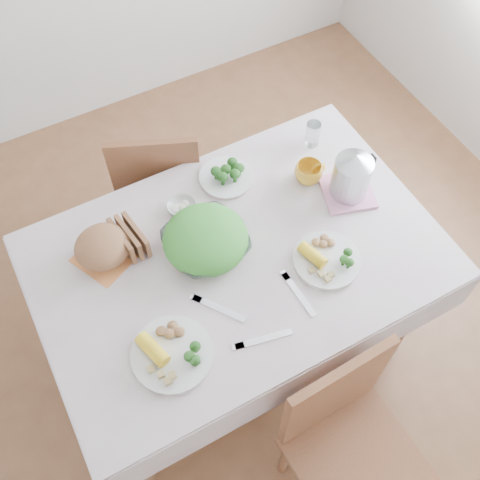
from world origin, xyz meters
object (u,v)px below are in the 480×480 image
dining_table (238,301)px  chair_far (162,175)px  chair_near (357,460)px  dinner_plate_right (327,260)px  salad_bowl (206,243)px  dinner_plate_left (172,354)px  electric_kettle (352,174)px  yellow_mug (308,173)px

dining_table → chair_far: 0.73m
chair_near → dinner_plate_right: bearing=67.7°
salad_bowl → dinner_plate_left: salad_bowl is taller
dinner_plate_left → electric_kettle: size_ratio=1.33×
dining_table → dinner_plate_right: 0.52m
chair_far → salad_bowl: chair_far is taller
dining_table → chair_near: chair_near is taller
chair_far → yellow_mug: size_ratio=7.93×
dinner_plate_right → yellow_mug: yellow_mug is taller
dining_table → chair_far: chair_far is taller
dinner_plate_left → chair_near: bearing=-51.6°
yellow_mug → chair_far: bearing=128.9°
chair_far → electric_kettle: electric_kettle is taller
salad_bowl → yellow_mug: bearing=11.0°
electric_kettle → chair_near: bearing=-105.3°
chair_far → electric_kettle: (0.55, -0.68, 0.42)m
chair_far → dinner_plate_right: 1.01m
chair_far → dinner_plate_right: size_ratio=3.53×
dinner_plate_left → yellow_mug: 0.91m
chair_near → electric_kettle: size_ratio=4.48×
chair_near → salad_bowl: (-0.14, 0.87, 0.33)m
dinner_plate_right → dinner_plate_left: bearing=-174.6°
salad_bowl → dinner_plate_right: 0.45m
dinner_plate_left → electric_kettle: electric_kettle is taller
dinner_plate_right → chair_far: bearing=108.1°
dining_table → chair_near: 0.80m
chair_near → dinner_plate_left: size_ratio=3.37×
dining_table → salad_bowl: salad_bowl is taller
dinner_plate_left → dinner_plate_right: size_ratio=1.10×
dining_table → salad_bowl: size_ratio=4.68×
dining_table → dinner_plate_left: dinner_plate_left is taller
chair_far → salad_bowl: bearing=107.5°
yellow_mug → electric_kettle: electric_kettle is taller
chair_far → dinner_plate_right: bearing=131.5°
dining_table → yellow_mug: bearing=23.1°
chair_far → yellow_mug: bearing=152.3°
chair_near → salad_bowl: chair_near is taller
salad_bowl → dinner_plate_left: (-0.29, -0.33, -0.03)m
dining_table → chair_near: bearing=-86.3°
dining_table → dinner_plate_right: dinner_plate_right is taller
salad_bowl → dinner_plate_left: 0.44m
dinner_plate_right → yellow_mug: bearing=68.1°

